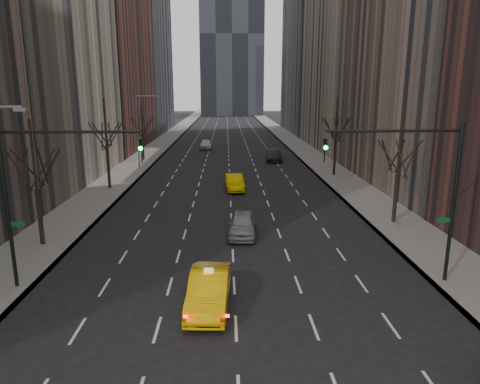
{
  "coord_description": "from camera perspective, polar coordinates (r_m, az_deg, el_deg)",
  "views": [
    {
      "loc": [
        -0.34,
        -7.93,
        9.6
      ],
      "look_at": [
        0.48,
        17.69,
        3.5
      ],
      "focal_mm": 32.0,
      "sensor_mm": 36.0,
      "label": 1
    }
  ],
  "objects": [
    {
      "name": "sidewalk_left",
      "position": [
        79.41,
        -10.5,
        6.28
      ],
      "size": [
        4.5,
        320.0,
        0.15
      ],
      "primitive_type": "cube",
      "color": "slate",
      "rests_on": "ground"
    },
    {
      "name": "sidewalk_right",
      "position": [
        79.51,
        7.34,
        6.4
      ],
      "size": [
        4.5,
        320.0,
        0.15
      ],
      "primitive_type": "cube",
      "color": "slate",
      "rests_on": "ground"
    },
    {
      "name": "bld_left_far",
      "position": [
        77.89,
        -18.98,
        21.88
      ],
      "size": [
        14.0,
        28.0,
        44.0
      ],
      "primitive_type": "cube",
      "color": "brown",
      "rests_on": "ground"
    },
    {
      "name": "bld_right_deep",
      "position": [
        106.99,
        10.91,
        23.62
      ],
      "size": [
        14.0,
        30.0,
        58.0
      ],
      "primitive_type": "cube",
      "color": "slate",
      "rests_on": "ground"
    },
    {
      "name": "tree_lw_b",
      "position": [
        29.03,
        -25.46,
        0.38
      ],
      "size": [
        3.36,
        3.5,
        7.82
      ],
      "color": "black",
      "rests_on": "ground"
    },
    {
      "name": "tree_lw_c",
      "position": [
        43.87,
        -17.31,
        5.5
      ],
      "size": [
        3.36,
        3.5,
        8.74
      ],
      "color": "black",
      "rests_on": "ground"
    },
    {
      "name": "tree_lw_d",
      "position": [
        61.35,
        -12.88,
        7.41
      ],
      "size": [
        3.36,
        3.5,
        7.36
      ],
      "color": "black",
      "rests_on": "ground"
    },
    {
      "name": "tree_rw_b",
      "position": [
        32.9,
        20.25,
        2.26
      ],
      "size": [
        3.36,
        3.5,
        7.82
      ],
      "color": "black",
      "rests_on": "ground"
    },
    {
      "name": "tree_rw_c",
      "position": [
        49.8,
        12.62,
        6.66
      ],
      "size": [
        3.36,
        3.5,
        8.74
      ],
      "color": "black",
      "rests_on": "ground"
    },
    {
      "name": "traffic_mast_left",
      "position": [
        22.15,
        -25.11,
        1.41
      ],
      "size": [
        6.69,
        0.39,
        8.0
      ],
      "color": "black",
      "rests_on": "ground"
    },
    {
      "name": "traffic_mast_right",
      "position": [
        22.43,
        23.13,
        1.73
      ],
      "size": [
        6.69,
        0.39,
        8.0
      ],
      "color": "black",
      "rests_on": "ground"
    },
    {
      "name": "streetlight_far",
      "position": [
        54.11,
        -13.17,
        8.83
      ],
      "size": [
        2.83,
        0.22,
        9.0
      ],
      "color": "slate",
      "rests_on": "ground"
    },
    {
      "name": "taxi_sedan",
      "position": [
        19.87,
        -4.16,
        -12.88
      ],
      "size": [
        2.0,
        5.06,
        1.64
      ],
      "primitive_type": "imported",
      "rotation": [
        0.0,
        0.0,
        -0.05
      ],
      "color": "#FFBB05",
      "rests_on": "ground"
    },
    {
      "name": "silver_sedan_ahead",
      "position": [
        29.06,
        0.35,
        -4.29
      ],
      "size": [
        2.17,
        4.67,
        1.55
      ],
      "primitive_type": "imported",
      "rotation": [
        0.0,
        0.0,
        -0.08
      ],
      "color": "gray",
      "rests_on": "ground"
    },
    {
      "name": "far_taxi",
      "position": [
        42.16,
        -0.76,
        1.31
      ],
      "size": [
        1.96,
        4.8,
        1.55
      ],
      "primitive_type": "imported",
      "rotation": [
        0.0,
        0.0,
        0.07
      ],
      "color": "yellow",
      "rests_on": "ground"
    },
    {
      "name": "far_suv_grey",
      "position": [
        59.91,
        4.53,
        4.89
      ],
      "size": [
        2.61,
        5.57,
        1.57
      ],
      "primitive_type": "imported",
      "rotation": [
        0.0,
        0.0,
        -0.08
      ],
      "color": "#2A2A2E",
      "rests_on": "ground"
    },
    {
      "name": "far_car_white",
      "position": [
        72.36,
        -4.57,
        6.37
      ],
      "size": [
        2.01,
        4.75,
        1.6
      ],
      "primitive_type": "imported",
      "rotation": [
        0.0,
        0.0,
        0.02
      ],
      "color": "silver",
      "rests_on": "ground"
    }
  ]
}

